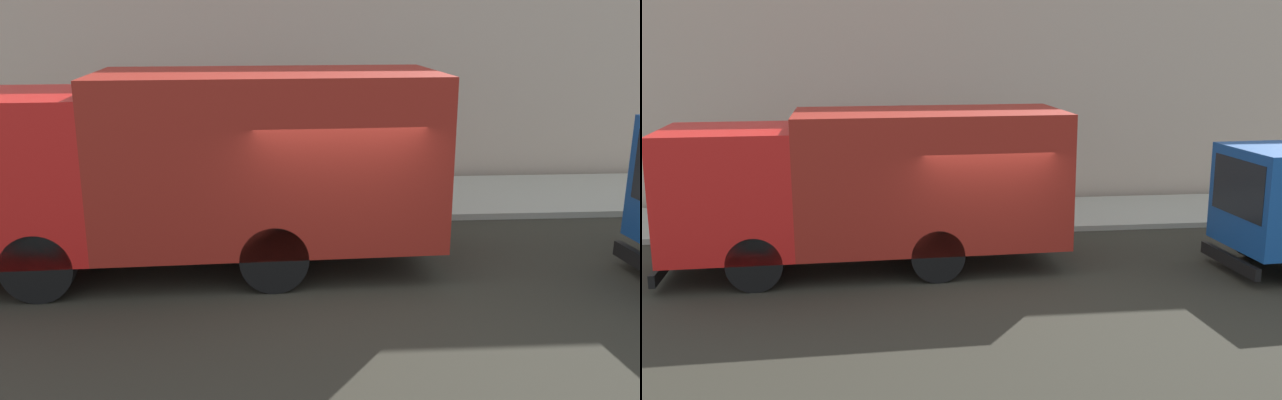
# 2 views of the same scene
# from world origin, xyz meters

# --- Properties ---
(ground) EXTENTS (80.00, 80.00, 0.00)m
(ground) POSITION_xyz_m (0.00, 0.00, 0.00)
(ground) COLOR #2E2D24
(sidewalk) EXTENTS (3.30, 30.00, 0.13)m
(sidewalk) POSITION_xyz_m (4.65, 0.00, 0.07)
(sidewalk) COLOR #B0B09F
(sidewalk) RESTS_ON ground
(large_utility_truck) EXTENTS (2.83, 8.07, 3.21)m
(large_utility_truck) POSITION_xyz_m (0.71, 2.23, 1.79)
(large_utility_truck) COLOR red
(large_utility_truck) RESTS_ON ground
(pedestrian_walking) EXTENTS (0.40, 0.40, 1.81)m
(pedestrian_walking) POSITION_xyz_m (3.77, 2.15, 1.10)
(pedestrian_walking) COLOR black
(pedestrian_walking) RESTS_ON sidewalk
(traffic_cone_orange) EXTENTS (0.44, 0.44, 0.62)m
(traffic_cone_orange) POSITION_xyz_m (3.64, 5.08, 0.44)
(traffic_cone_orange) COLOR orange
(traffic_cone_orange) RESTS_ON sidewalk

